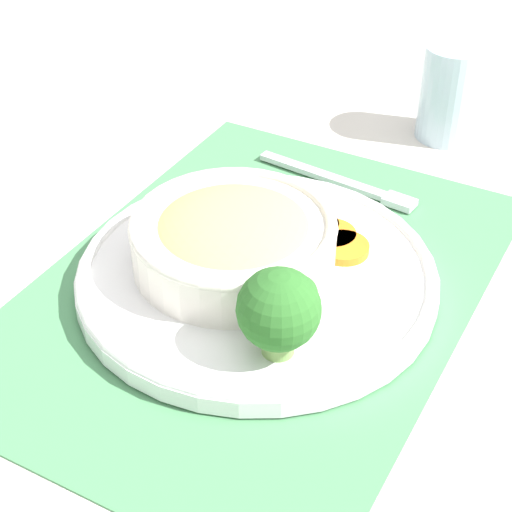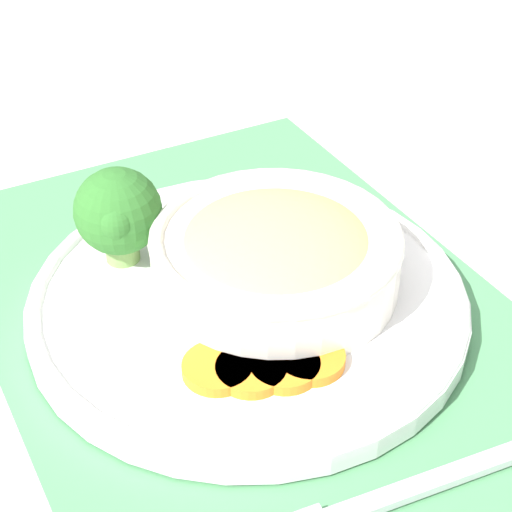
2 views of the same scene
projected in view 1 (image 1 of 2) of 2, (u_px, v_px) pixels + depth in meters
The scene contains 11 objects.
ground_plane at pixel (257, 288), 0.76m from camera, with size 4.00×4.00×0.00m, color beige.
placemat at pixel (257, 286), 0.76m from camera, with size 0.52×0.37×0.00m.
plate at pixel (257, 275), 0.76m from camera, with size 0.32×0.32×0.02m.
bowl at pixel (231, 241), 0.74m from camera, with size 0.18×0.18×0.05m.
broccoli_floret at pixel (279, 310), 0.64m from camera, with size 0.07×0.07×0.08m.
carrot_slice_near at pixel (343, 248), 0.77m from camera, with size 0.05×0.05×0.01m.
carrot_slice_middle at pixel (331, 235), 0.79m from camera, with size 0.05×0.05×0.01m.
carrot_slice_far at pixel (314, 226), 0.80m from camera, with size 0.05×0.05×0.01m.
carrot_slice_extra at pixel (294, 218), 0.81m from camera, with size 0.05×0.05×0.01m.
water_glass at pixel (450, 97), 0.96m from camera, with size 0.07×0.07×0.11m.
fork at pixel (351, 185), 0.89m from camera, with size 0.04×0.18×0.01m.
Camera 1 is at (0.53, 0.27, 0.48)m, focal length 60.00 mm.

